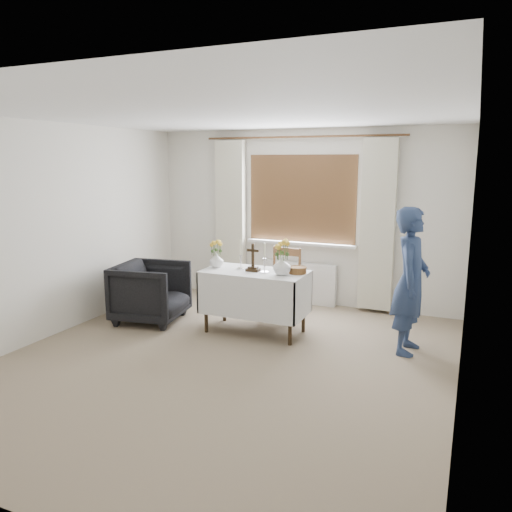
{
  "coord_description": "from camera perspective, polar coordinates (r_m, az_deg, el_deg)",
  "views": [
    {
      "loc": [
        2.27,
        -4.32,
        2.06
      ],
      "look_at": [
        0.03,
        0.78,
        0.99
      ],
      "focal_mm": 35.0,
      "sensor_mm": 36.0,
      "label": 1
    }
  ],
  "objects": [
    {
      "name": "armchair",
      "position": [
        6.61,
        -11.91,
        -4.05
      ],
      "size": [
        0.97,
        0.95,
        0.77
      ],
      "primitive_type": "imported",
      "rotation": [
        0.0,
        0.0,
        1.74
      ],
      "color": "black",
      "rests_on": "ground"
    },
    {
      "name": "candlestick_right",
      "position": [
        5.84,
        0.99,
        -0.22
      ],
      "size": [
        0.12,
        0.12,
        0.35
      ],
      "primitive_type": null,
      "rotation": [
        0.0,
        0.0,
        -0.19
      ],
      "color": "white",
      "rests_on": "altar_table"
    },
    {
      "name": "ground",
      "position": [
        5.3,
        -3.77,
        -12.02
      ],
      "size": [
        5.0,
        5.0,
        0.0
      ],
      "primitive_type": "plane",
      "color": "gray",
      "rests_on": "ground"
    },
    {
      "name": "flower_vase_right",
      "position": [
        5.74,
        2.97,
        -1.12
      ],
      "size": [
        0.23,
        0.23,
        0.21
      ],
      "primitive_type": "imported",
      "rotation": [
        0.0,
        0.0,
        -0.15
      ],
      "color": "white",
      "rests_on": "altar_table"
    },
    {
      "name": "radiator",
      "position": [
        7.33,
        4.94,
        -3.06
      ],
      "size": [
        1.1,
        0.1,
        0.6
      ],
      "primitive_type": "cube",
      "color": "white",
      "rests_on": "ground"
    },
    {
      "name": "person",
      "position": [
        5.59,
        17.28,
        -2.74
      ],
      "size": [
        0.41,
        0.6,
        1.59
      ],
      "primitive_type": "imported",
      "rotation": [
        0.0,
        0.0,
        1.53
      ],
      "color": "navy",
      "rests_on": "ground"
    },
    {
      "name": "altar_table",
      "position": [
        6.04,
        -0.13,
        -5.26
      ],
      "size": [
        1.24,
        0.64,
        0.76
      ],
      "primitive_type": "cube",
      "color": "white",
      "rests_on": "ground"
    },
    {
      "name": "wooden_cross",
      "position": [
        5.91,
        -0.35,
        -0.15
      ],
      "size": [
        0.16,
        0.12,
        0.34
      ],
      "primitive_type": null,
      "rotation": [
        0.0,
        0.0,
        0.04
      ],
      "color": "black",
      "rests_on": "altar_table"
    },
    {
      "name": "wooden_chair",
      "position": [
        6.51,
        2.82,
        -3.28
      ],
      "size": [
        0.47,
        0.47,
        0.94
      ],
      "primitive_type": null,
      "rotation": [
        0.0,
        0.0,
        -0.08
      ],
      "color": "brown",
      "rests_on": "ground"
    },
    {
      "name": "candlestick_left",
      "position": [
        6.02,
        -1.77,
        0.17
      ],
      "size": [
        0.1,
        0.1,
        0.36
      ],
      "primitive_type": null,
      "rotation": [
        0.0,
        0.0,
        0.01
      ],
      "color": "white",
      "rests_on": "altar_table"
    },
    {
      "name": "flower_vase_left",
      "position": [
        6.16,
        -4.55,
        -0.46
      ],
      "size": [
        0.18,
        0.18,
        0.18
      ],
      "primitive_type": "imported",
      "rotation": [
        0.0,
        0.0,
        0.03
      ],
      "color": "white",
      "rests_on": "altar_table"
    },
    {
      "name": "wicker_basket",
      "position": [
        5.84,
        4.78,
        -1.61
      ],
      "size": [
        0.21,
        0.21,
        0.08
      ],
      "primitive_type": "cylinder",
      "rotation": [
        0.0,
        0.0,
        -0.03
      ],
      "color": "brown",
      "rests_on": "altar_table"
    }
  ]
}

